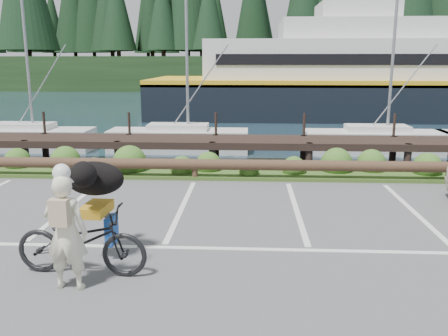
{
  "coord_description": "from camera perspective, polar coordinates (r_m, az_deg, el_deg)",
  "views": [
    {
      "loc": [
        1.51,
        -8.33,
        3.28
      ],
      "look_at": [
        1.0,
        1.29,
        1.1
      ],
      "focal_mm": 38.0,
      "sensor_mm": 36.0,
      "label": 1
    }
  ],
  "objects": [
    {
      "name": "harbor_backdrop",
      "position": [
        86.82,
        2.34,
        10.55
      ],
      "size": [
        170.0,
        160.0,
        30.0
      ],
      "color": "#172A37",
      "rests_on": "ground"
    },
    {
      "name": "bicycle",
      "position": [
        7.78,
        -16.78,
        -8.38
      ],
      "size": [
        2.13,
        0.86,
        1.1
      ],
      "primitive_type": "imported",
      "rotation": [
        0.0,
        0.0,
        1.51
      ],
      "color": "black",
      "rests_on": "ground"
    },
    {
      "name": "vegetation_strip",
      "position": [
        14.09,
        -3.19,
        -0.53
      ],
      "size": [
        34.0,
        1.6,
        0.1
      ],
      "primitive_type": "cube",
      "color": "#3D5B21",
      "rests_on": "ground"
    },
    {
      "name": "cyclist",
      "position": [
        7.25,
        -18.46,
        -7.35
      ],
      "size": [
        0.66,
        0.45,
        1.73
      ],
      "primitive_type": "imported",
      "rotation": [
        0.0,
        0.0,
        3.08
      ],
      "color": "#E9E5C6",
      "rests_on": "ground"
    },
    {
      "name": "dog",
      "position": [
        8.12,
        -15.32,
        -1.22
      ],
      "size": [
        0.54,
        1.02,
        0.57
      ],
      "primitive_type": "ellipsoid",
      "rotation": [
        0.0,
        0.0,
        1.51
      ],
      "color": "black",
      "rests_on": "bicycle"
    },
    {
      "name": "log_rail",
      "position": [
        13.42,
        -3.51,
        -1.43
      ],
      "size": [
        32.0,
        0.3,
        0.6
      ],
      "primitive_type": null,
      "color": "#443021",
      "rests_on": "ground"
    },
    {
      "name": "ground",
      "position": [
        9.08,
        -6.81,
        -8.53
      ],
      "size": [
        72.0,
        72.0,
        0.0
      ],
      "primitive_type": "plane",
      "color": "#4C4C4E"
    }
  ]
}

